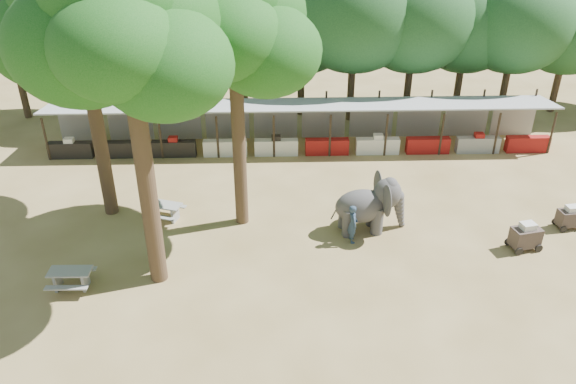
{
  "coord_description": "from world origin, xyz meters",
  "views": [
    {
      "loc": [
        -1.64,
        -15.28,
        13.23
      ],
      "look_at": [
        -1.0,
        5.0,
        2.0
      ],
      "focal_mm": 35.0,
      "sensor_mm": 36.0,
      "label": 1
    }
  ],
  "objects_px": {
    "elephant": "(370,205)",
    "cart_back": "(570,217)",
    "yard_tree_left": "(78,29)",
    "cart_front": "(526,236)",
    "handler": "(353,224)",
    "yard_tree_center": "(123,33)",
    "yard_tree_back": "(230,25)",
    "picnic_table_far": "(164,209)",
    "picnic_table_near": "(71,277)"
  },
  "relations": [
    {
      "from": "elephant",
      "to": "cart_back",
      "type": "relative_size",
      "value": 2.74
    },
    {
      "from": "yard_tree_left",
      "to": "cart_front",
      "type": "height_order",
      "value": "yard_tree_left"
    },
    {
      "from": "handler",
      "to": "elephant",
      "type": "bearing_deg",
      "value": -47.01
    },
    {
      "from": "yard_tree_center",
      "to": "yard_tree_left",
      "type": "bearing_deg",
      "value": 120.96
    },
    {
      "from": "elephant",
      "to": "handler",
      "type": "bearing_deg",
      "value": -139.21
    },
    {
      "from": "yard_tree_back",
      "to": "elephant",
      "type": "distance_m",
      "value": 9.29
    },
    {
      "from": "cart_back",
      "to": "picnic_table_far",
      "type": "bearing_deg",
      "value": 169.26
    },
    {
      "from": "yard_tree_back",
      "to": "elephant",
      "type": "bearing_deg",
      "value": -10.14
    },
    {
      "from": "yard_tree_left",
      "to": "picnic_table_far",
      "type": "xyz_separation_m",
      "value": [
        2.68,
        -0.88,
        -7.7
      ]
    },
    {
      "from": "elephant",
      "to": "picnic_table_far",
      "type": "xyz_separation_m",
      "value": [
        -8.96,
        1.13,
        -0.72
      ]
    },
    {
      "from": "cart_back",
      "to": "yard_tree_left",
      "type": "bearing_deg",
      "value": 167.34
    },
    {
      "from": "yard_tree_left",
      "to": "elephant",
      "type": "height_order",
      "value": "yard_tree_left"
    },
    {
      "from": "yard_tree_left",
      "to": "yard_tree_center",
      "type": "relative_size",
      "value": 0.92
    },
    {
      "from": "yard_tree_center",
      "to": "picnic_table_near",
      "type": "bearing_deg",
      "value": -167.34
    },
    {
      "from": "yard_tree_center",
      "to": "handler",
      "type": "bearing_deg",
      "value": 14.95
    },
    {
      "from": "yard_tree_center",
      "to": "handler",
      "type": "height_order",
      "value": "yard_tree_center"
    },
    {
      "from": "picnic_table_far",
      "to": "cart_front",
      "type": "bearing_deg",
      "value": 7.96
    },
    {
      "from": "handler",
      "to": "picnic_table_far",
      "type": "bearing_deg",
      "value": 71.66
    },
    {
      "from": "elephant",
      "to": "cart_back",
      "type": "distance_m",
      "value": 8.74
    },
    {
      "from": "elephant",
      "to": "handler",
      "type": "xyz_separation_m",
      "value": [
        -0.84,
        -0.91,
        -0.37
      ]
    },
    {
      "from": "elephant",
      "to": "cart_front",
      "type": "relative_size",
      "value": 2.31
    },
    {
      "from": "handler",
      "to": "picnic_table_near",
      "type": "height_order",
      "value": "handler"
    },
    {
      "from": "picnic_table_near",
      "to": "cart_front",
      "type": "relative_size",
      "value": 1.12
    },
    {
      "from": "yard_tree_back",
      "to": "handler",
      "type": "relative_size",
      "value": 6.64
    },
    {
      "from": "yard_tree_back",
      "to": "handler",
      "type": "bearing_deg",
      "value": -21.81
    },
    {
      "from": "yard_tree_back",
      "to": "picnic_table_far",
      "type": "relative_size",
      "value": 6.05
    },
    {
      "from": "elephant",
      "to": "picnic_table_far",
      "type": "bearing_deg",
      "value": 166.38
    },
    {
      "from": "yard_tree_back",
      "to": "cart_front",
      "type": "relative_size",
      "value": 8.1
    },
    {
      "from": "yard_tree_left",
      "to": "handler",
      "type": "bearing_deg",
      "value": -15.13
    },
    {
      "from": "yard_tree_left",
      "to": "picnic_table_near",
      "type": "relative_size",
      "value": 7.04
    },
    {
      "from": "picnic_table_near",
      "to": "picnic_table_far",
      "type": "xyz_separation_m",
      "value": [
        2.67,
        4.79,
        -0.01
      ]
    },
    {
      "from": "yard_tree_left",
      "to": "elephant",
      "type": "bearing_deg",
      "value": -9.79
    },
    {
      "from": "yard_tree_center",
      "to": "cart_front",
      "type": "bearing_deg",
      "value": 5.06
    },
    {
      "from": "yard_tree_left",
      "to": "cart_back",
      "type": "distance_m",
      "value": 21.86
    },
    {
      "from": "yard_tree_left",
      "to": "yard_tree_back",
      "type": "bearing_deg",
      "value": -9.46
    },
    {
      "from": "yard_tree_left",
      "to": "picnic_table_near",
      "type": "bearing_deg",
      "value": -89.89
    },
    {
      "from": "yard_tree_left",
      "to": "cart_back",
      "type": "xyz_separation_m",
      "value": [
        20.35,
        -2.16,
        -7.67
      ]
    },
    {
      "from": "yard_tree_center",
      "to": "cart_front",
      "type": "height_order",
      "value": "yard_tree_center"
    },
    {
      "from": "cart_front",
      "to": "picnic_table_far",
      "type": "bearing_deg",
      "value": 157.24
    },
    {
      "from": "yard_tree_left",
      "to": "yard_tree_back",
      "type": "distance_m",
      "value": 6.09
    },
    {
      "from": "yard_tree_back",
      "to": "picnic_table_near",
      "type": "height_order",
      "value": "yard_tree_back"
    },
    {
      "from": "elephant",
      "to": "cart_back",
      "type": "xyz_separation_m",
      "value": [
        8.71,
        -0.15,
        -0.69
      ]
    },
    {
      "from": "yard_tree_center",
      "to": "picnic_table_far",
      "type": "height_order",
      "value": "yard_tree_center"
    },
    {
      "from": "yard_tree_back",
      "to": "elephant",
      "type": "height_order",
      "value": "yard_tree_back"
    },
    {
      "from": "yard_tree_left",
      "to": "picnic_table_near",
      "type": "xyz_separation_m",
      "value": [
        0.01,
        -5.67,
        -7.7
      ]
    },
    {
      "from": "handler",
      "to": "cart_front",
      "type": "xyz_separation_m",
      "value": [
        6.98,
        -0.77,
        -0.25
      ]
    },
    {
      "from": "yard_tree_back",
      "to": "cart_back",
      "type": "distance_m",
      "value": 16.48
    },
    {
      "from": "handler",
      "to": "picnic_table_near",
      "type": "distance_m",
      "value": 11.14
    },
    {
      "from": "yard_tree_back",
      "to": "picnic_table_far",
      "type": "bearing_deg",
      "value": 177.96
    },
    {
      "from": "yard_tree_back",
      "to": "handler",
      "type": "height_order",
      "value": "yard_tree_back"
    }
  ]
}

